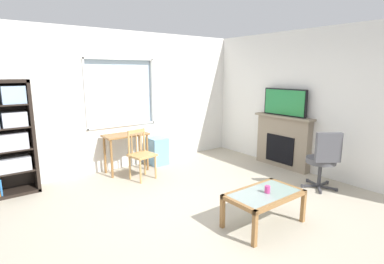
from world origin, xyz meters
TOP-DOWN VIEW (x-y plane):
  - ground at (0.00, 0.00)m, footprint 6.35×6.18m
  - wall_back_with_window at (0.00, 2.59)m, footprint 5.35×0.15m
  - wall_right at (2.74, 0.00)m, footprint 0.12×5.38m
  - bookshelf at (-2.14, 2.34)m, footprint 0.90×0.38m
  - desk_under_window at (-0.12, 2.24)m, footprint 0.84×0.43m
  - wooden_chair at (-0.07, 1.72)m, footprint 0.48×0.46m
  - plastic_drawer_unit at (0.61, 2.29)m, footprint 0.35×0.40m
  - fireplace at (2.58, 0.60)m, footprint 0.26×1.29m
  - tv at (2.56, 0.60)m, footprint 0.06×0.96m
  - office_chair at (2.08, -0.57)m, footprint 0.62×0.62m
  - coffee_table at (0.39, -0.74)m, footprint 0.99×0.58m
  - sippy_cup at (0.41, -0.76)m, footprint 0.07×0.07m

SIDE VIEW (x-z plane):
  - ground at x=0.00m, z-range -0.02..0.00m
  - plastic_drawer_unit at x=0.61m, z-range 0.00..0.58m
  - coffee_table at x=0.39m, z-range 0.15..0.59m
  - wooden_chair at x=-0.07m, z-range 0.01..0.91m
  - sippy_cup at x=0.41m, z-range 0.44..0.53m
  - fireplace at x=2.58m, z-range 0.00..1.07m
  - office_chair at x=2.08m, z-range 0.05..1.05m
  - desk_under_window at x=-0.12m, z-range 0.23..0.99m
  - bookshelf at x=-2.14m, z-range 0.07..1.89m
  - tv at x=2.56m, z-range 1.07..1.61m
  - wall_back_with_window at x=0.00m, z-range -0.02..2.70m
  - wall_right at x=2.74m, z-range 0.00..2.72m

